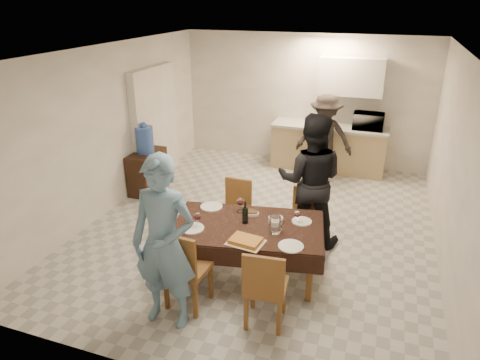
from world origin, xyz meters
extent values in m
cube|color=beige|center=(0.00, 0.00, 0.00)|extent=(5.00, 6.00, 0.02)
cube|color=white|center=(0.00, 0.00, 2.60)|extent=(5.00, 6.00, 0.02)
cube|color=white|center=(0.00, 3.00, 1.30)|extent=(5.00, 0.02, 2.60)
cube|color=white|center=(0.00, -3.00, 1.30)|extent=(5.00, 0.02, 2.60)
cube|color=white|center=(-2.50, 0.00, 1.30)|extent=(0.02, 6.00, 2.60)
cube|color=white|center=(2.50, 0.00, 1.30)|extent=(0.02, 6.00, 2.60)
cube|color=white|center=(-2.42, 1.20, 1.05)|extent=(0.15, 1.40, 2.10)
cube|color=tan|center=(0.60, 2.68, 0.43)|extent=(2.20, 0.60, 0.86)
cube|color=#ABABA7|center=(0.60, 2.68, 0.89)|extent=(2.24, 0.64, 0.05)
cube|color=silver|center=(0.90, 2.82, 1.85)|extent=(1.20, 0.34, 0.70)
cube|color=black|center=(0.20, -1.25, 0.68)|extent=(1.96, 1.36, 0.04)
cube|color=brown|center=(0.20, -1.25, 0.33)|extent=(0.07, 0.07, 0.67)
cube|color=brown|center=(-0.25, -2.00, 0.49)|extent=(0.49, 0.49, 0.05)
cube|color=brown|center=(-0.25, -2.20, 0.76)|extent=(0.46, 0.08, 0.49)
cube|color=brown|center=(0.65, -2.00, 0.46)|extent=(0.47, 0.47, 0.05)
cube|color=brown|center=(0.65, -2.19, 0.72)|extent=(0.43, 0.08, 0.46)
cube|color=brown|center=(-0.25, -0.50, 0.43)|extent=(0.41, 0.41, 0.05)
cube|color=brown|center=(-0.25, -0.68, 0.66)|extent=(0.40, 0.05, 0.43)
cube|color=brown|center=(0.65, -0.50, 0.42)|extent=(0.52, 0.52, 0.05)
cube|color=brown|center=(0.65, -0.68, 0.65)|extent=(0.37, 0.20, 0.42)
cube|color=black|center=(-2.28, 0.57, 0.37)|extent=(0.40, 0.79, 0.73)
cylinder|color=#416BD5|center=(-2.28, 0.57, 0.96)|extent=(0.31, 0.31, 0.46)
cylinder|color=white|center=(0.55, -1.30, 0.81)|extent=(0.14, 0.14, 0.21)
cube|color=#C48A39|center=(0.30, -1.63, 0.73)|extent=(0.43, 0.35, 0.05)
cylinder|color=white|center=(0.50, -1.07, 0.74)|extent=(0.18, 0.18, 0.07)
cylinder|color=white|center=(0.15, -0.97, 0.72)|extent=(0.19, 0.19, 0.03)
cylinder|color=white|center=(-0.40, -1.55, 0.71)|extent=(0.29, 0.29, 0.02)
cylinder|color=white|center=(0.80, -1.55, 0.71)|extent=(0.28, 0.28, 0.02)
cylinder|color=white|center=(-0.40, -0.95, 0.71)|extent=(0.29, 0.29, 0.02)
cylinder|color=white|center=(0.80, -0.95, 0.71)|extent=(0.24, 0.24, 0.01)
imported|color=silver|center=(1.31, 2.68, 1.07)|extent=(0.56, 0.38, 0.31)
imported|color=#6289A9|center=(-0.35, -2.30, 0.95)|extent=(0.71, 0.49, 1.90)
imported|color=black|center=(0.75, -0.20, 0.94)|extent=(0.98, 0.80, 1.88)
imported|color=black|center=(0.57, 2.23, 0.81)|extent=(1.04, 0.60, 1.62)
camera|label=1|loc=(1.59, -5.55, 3.27)|focal=32.00mm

